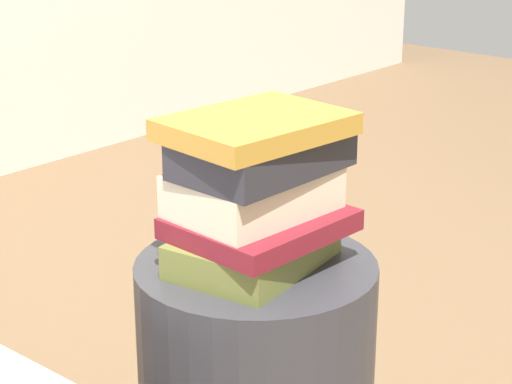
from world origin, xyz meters
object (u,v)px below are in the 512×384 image
object	(u,v)px
book_cream	(251,193)
book_charcoal	(262,155)
book_ochre	(258,126)
book_maroon	(261,224)
book_olive	(255,250)

from	to	relation	value
book_cream	book_charcoal	world-z (taller)	book_charcoal
book_ochre	book_maroon	bearing A→B (deg)	-99.03
book_ochre	book_olive	bearing A→B (deg)	-162.76
book_cream	book_ochre	size ratio (longest dim) A/B	0.91
book_maroon	book_ochre	xyz separation A→B (m)	(0.00, 0.01, 0.15)
book_maroon	book_charcoal	world-z (taller)	book_charcoal
book_cream	book_olive	bearing A→B (deg)	-97.43
book_olive	book_maroon	xyz separation A→B (m)	(0.01, -0.01, 0.04)
book_olive	book_cream	world-z (taller)	book_cream
book_cream	book_maroon	bearing A→B (deg)	-67.32
book_charcoal	book_ochre	xyz separation A→B (m)	(-0.00, 0.01, 0.04)
book_charcoal	book_ochre	world-z (taller)	book_ochre
book_maroon	book_olive	bearing A→B (deg)	141.60
book_maroon	book_ochre	distance (m)	0.15
book_olive	book_charcoal	xyz separation A→B (m)	(0.01, -0.00, 0.15)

